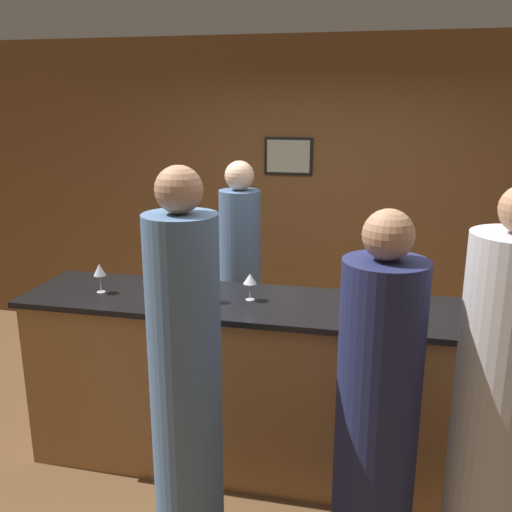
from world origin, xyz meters
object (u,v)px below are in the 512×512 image
Objects in this scene: guest_2 at (186,388)px; guest_1 at (377,423)px; wine_bottle_0 at (491,296)px; bartender at (240,290)px; guest_0 at (497,424)px.

guest_1 is at bearing 2.27° from guest_2.
bartender is at bearing 154.82° from wine_bottle_0.
wine_bottle_0 is (1.48, 0.88, 0.27)m from guest_2.
bartender is 0.95× the size of guest_0.
guest_1 is 0.89m from guest_2.
guest_1 is at bearing 122.81° from bartender.
wine_bottle_0 is (0.08, 0.83, 0.30)m from guest_0.
guest_0 is 0.98× the size of guest_2.
bartender is at bearing 122.81° from guest_1.
guest_2 is (-1.40, -0.05, 0.03)m from guest_0.
guest_0 is (1.54, -1.59, 0.03)m from bartender.
wine_bottle_0 is (1.62, -0.76, 0.34)m from bartender.
wine_bottle_0 is (0.59, 0.84, 0.36)m from guest_1.
guest_2 reaches higher than wine_bottle_0.
wine_bottle_0 is at bearing 84.70° from guest_0.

